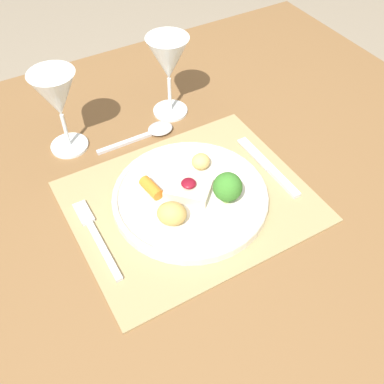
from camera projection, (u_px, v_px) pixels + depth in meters
name	position (u px, v px, depth m)	size (l,w,h in m)	color
ground_plane	(191.00, 359.00, 1.39)	(8.00, 8.00, 0.00)	gray
dining_table	(190.00, 228.00, 0.90)	(1.37, 1.16, 0.74)	brown
placemat	(190.00, 201.00, 0.84)	(0.43, 0.36, 0.00)	#9E895B
dinner_plate	(193.00, 194.00, 0.83)	(0.29, 0.29, 0.08)	silver
fork	(95.00, 233.00, 0.79)	(0.02, 0.19, 0.01)	silver
knife	(272.00, 170.00, 0.89)	(0.02, 0.19, 0.01)	silver
spoon	(154.00, 131.00, 0.97)	(0.18, 0.05, 0.02)	silver
wine_glass_near	(168.00, 62.00, 0.93)	(0.09, 0.09, 0.18)	white
wine_glass_far	(57.00, 97.00, 0.86)	(0.09, 0.09, 0.18)	white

